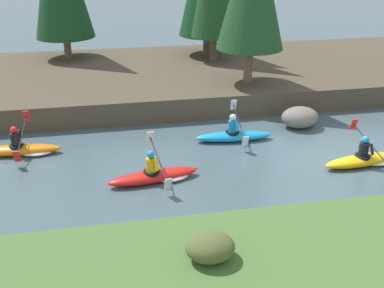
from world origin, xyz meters
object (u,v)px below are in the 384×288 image
at_px(kayaker_lead, 366,159).
at_px(kayaker_trailing, 157,175).
at_px(kayaker_middle, 234,135).
at_px(kayaker_far_back, 22,149).
at_px(boulder_midstream, 300,117).

relative_size(kayaker_lead, kayaker_trailing, 1.00).
bearing_deg(kayaker_middle, kayaker_trailing, -138.95).
distance_m(kayaker_trailing, kayaker_far_back, 4.91).
relative_size(kayaker_far_back, boulder_midstream, 1.98).
height_order(kayaker_trailing, kayaker_far_back, same).
height_order(kayaker_far_back, boulder_midstream, kayaker_far_back).
distance_m(kayaker_trailing, boulder_midstream, 6.55).
distance_m(kayaker_middle, kayaker_trailing, 3.83).
xyz_separation_m(kayaker_middle, boulder_midstream, (2.76, 0.73, 0.18)).
height_order(kayaker_lead, boulder_midstream, kayaker_lead).
bearing_deg(boulder_midstream, kayaker_lead, -75.61).
height_order(kayaker_middle, kayaker_far_back, same).
bearing_deg(kayaker_trailing, kayaker_middle, 29.75).
xyz_separation_m(kayaker_trailing, kayaker_far_back, (-4.17, 2.60, 0.00)).
bearing_deg(kayaker_lead, boulder_midstream, 97.87).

